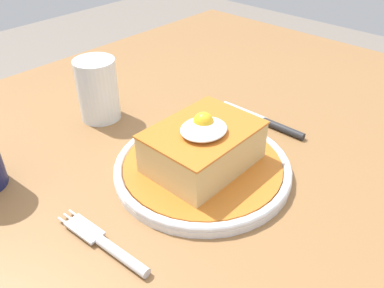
{
  "coord_description": "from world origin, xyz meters",
  "views": [
    {
      "loc": [
        -0.35,
        -0.37,
        1.11
      ],
      "look_at": [
        -0.02,
        -0.06,
        0.79
      ],
      "focal_mm": 37.12,
      "sensor_mm": 36.0,
      "label": 1
    }
  ],
  "objects_px": {
    "knife": "(271,124)",
    "drinking_glass": "(98,94)",
    "main_plate": "(202,167)",
    "fork": "(110,247)"
  },
  "relations": [
    {
      "from": "knife",
      "to": "drinking_glass",
      "type": "distance_m",
      "value": 0.29
    },
    {
      "from": "main_plate",
      "to": "fork",
      "type": "distance_m",
      "value": 0.18
    },
    {
      "from": "knife",
      "to": "drinking_glass",
      "type": "relative_size",
      "value": 1.57
    },
    {
      "from": "fork",
      "to": "knife",
      "type": "relative_size",
      "value": 0.86
    },
    {
      "from": "fork",
      "to": "knife",
      "type": "xyz_separation_m",
      "value": [
        0.35,
        0.01,
        0.0
      ]
    },
    {
      "from": "main_plate",
      "to": "drinking_glass",
      "type": "xyz_separation_m",
      "value": [
        -0.0,
        0.23,
        0.04
      ]
    },
    {
      "from": "main_plate",
      "to": "knife",
      "type": "distance_m",
      "value": 0.17
    },
    {
      "from": "fork",
      "to": "knife",
      "type": "height_order",
      "value": "same"
    },
    {
      "from": "fork",
      "to": "knife",
      "type": "distance_m",
      "value": 0.35
    },
    {
      "from": "main_plate",
      "to": "drinking_glass",
      "type": "bearing_deg",
      "value": 90.43
    }
  ]
}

